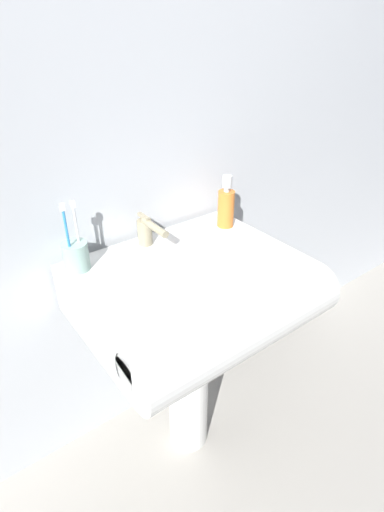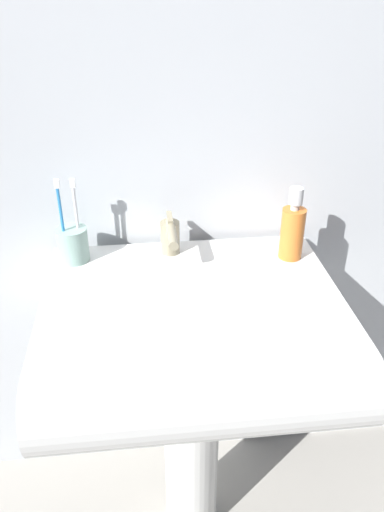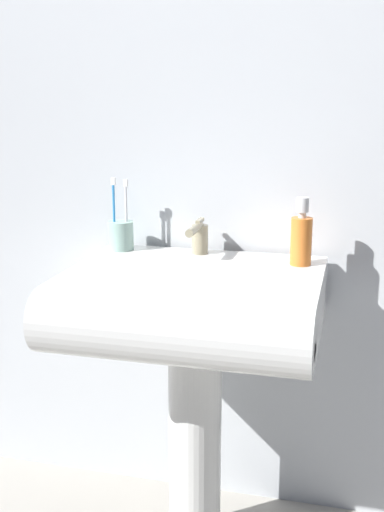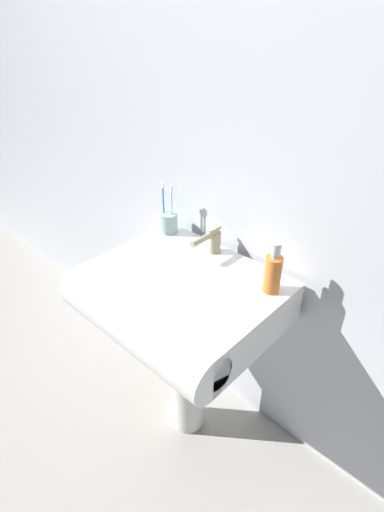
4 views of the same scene
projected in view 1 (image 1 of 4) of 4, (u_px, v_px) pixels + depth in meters
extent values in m
plane|color=#ADA89E|center=(188.00, 436.00, 1.55)|extent=(6.00, 6.00, 0.00)
cube|color=silver|center=(129.00, 98.00, 1.12)|extent=(5.00, 0.05, 2.40)
cylinder|color=white|center=(188.00, 379.00, 1.39)|extent=(0.14, 0.14, 0.63)
cube|color=white|center=(187.00, 286.00, 1.18)|extent=(0.63, 0.46, 0.15)
cylinder|color=white|center=(240.00, 327.00, 1.03)|extent=(0.63, 0.15, 0.15)
cylinder|color=tan|center=(145.00, 232.00, 1.23)|extent=(0.05, 0.05, 0.08)
cylinder|color=tan|center=(154.00, 227.00, 1.17)|extent=(0.02, 0.12, 0.02)
cube|color=tan|center=(144.00, 217.00, 1.20)|extent=(0.01, 0.06, 0.01)
cylinder|color=#99BFB2|center=(76.00, 256.00, 1.10)|extent=(0.07, 0.07, 0.08)
cylinder|color=#338CD8|center=(68.00, 240.00, 1.06)|extent=(0.01, 0.01, 0.17)
cube|color=white|center=(62.00, 207.00, 1.01)|extent=(0.01, 0.01, 0.02)
cylinder|color=white|center=(78.00, 236.00, 1.09)|extent=(0.01, 0.01, 0.17)
cube|color=white|center=(73.00, 204.00, 1.04)|extent=(0.01, 0.01, 0.02)
cylinder|color=orange|center=(226.00, 209.00, 1.33)|extent=(0.06, 0.06, 0.12)
cylinder|color=silver|center=(227.00, 189.00, 1.29)|extent=(0.02, 0.02, 0.01)
cylinder|color=silver|center=(227.00, 181.00, 1.28)|extent=(0.03, 0.03, 0.04)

